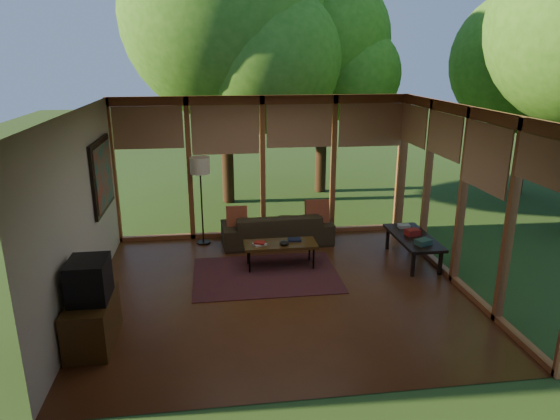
{
  "coord_description": "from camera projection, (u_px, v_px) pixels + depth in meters",
  "views": [
    {
      "loc": [
        -0.93,
        -6.76,
        3.4
      ],
      "look_at": [
        0.09,
        0.7,
        1.06
      ],
      "focal_mm": 32.0,
      "sensor_mm": 36.0,
      "label": 1
    }
  ],
  "objects": [
    {
      "name": "wall_painting",
      "position": [
        102.0,
        175.0,
        8.04
      ],
      "size": [
        0.06,
        1.35,
        1.15
      ],
      "color": "black",
      "rests_on": "wall_left"
    },
    {
      "name": "ct_book_upper",
      "position": [
        260.0,
        243.0,
        8.15
      ],
      "size": [
        0.2,
        0.17,
        0.03
      ],
      "primitive_type": "cube",
      "rotation": [
        0.0,
        0.0,
        -0.33
      ],
      "color": "maroon",
      "rests_on": "coffee_table"
    },
    {
      "name": "ct_bowl",
      "position": [
        284.0,
        243.0,
        8.16
      ],
      "size": [
        0.16,
        0.16,
        0.07
      ],
      "primitive_type": "ellipsoid",
      "color": "black",
      "rests_on": "coffee_table"
    },
    {
      "name": "sofa",
      "position": [
        277.0,
        228.0,
        9.35
      ],
      "size": [
        2.08,
        0.9,
        0.6
      ],
      "primitive_type": "imported",
      "rotation": [
        0.0,
        0.0,
        3.19
      ],
      "color": "#382D1C",
      "rests_on": "floor"
    },
    {
      "name": "console_book_a",
      "position": [
        423.0,
        242.0,
        8.09
      ],
      "size": [
        0.29,
        0.26,
        0.09
      ],
      "primitive_type": "cube",
      "rotation": [
        0.0,
        0.0,
        0.39
      ],
      "color": "#2D5045",
      "rests_on": "side_console"
    },
    {
      "name": "ct_book_side",
      "position": [
        294.0,
        240.0,
        8.36
      ],
      "size": [
        0.23,
        0.18,
        0.03
      ],
      "primitive_type": "cube",
      "rotation": [
        0.0,
        0.0,
        -0.07
      ],
      "color": "black",
      "rests_on": "coffee_table"
    },
    {
      "name": "pillow_right",
      "position": [
        317.0,
        212.0,
        9.31
      ],
      "size": [
        0.44,
        0.24,
        0.46
      ],
      "primitive_type": "cube",
      "rotation": [
        -0.21,
        0.0,
        0.0
      ],
      "color": "maroon",
      "rests_on": "sofa"
    },
    {
      "name": "television",
      "position": [
        89.0,
        280.0,
        5.92
      ],
      "size": [
        0.45,
        0.55,
        0.5
      ],
      "primitive_type": "cube",
      "color": "black",
      "rests_on": "media_cabinet"
    },
    {
      "name": "pillow_left",
      "position": [
        237.0,
        217.0,
        9.13
      ],
      "size": [
        0.38,
        0.2,
        0.4
      ],
      "primitive_type": "cube",
      "rotation": [
        -0.21,
        0.0,
        0.0
      ],
      "color": "maroon",
      "rests_on": "sofa"
    },
    {
      "name": "media_cabinet",
      "position": [
        92.0,
        321.0,
        6.08
      ],
      "size": [
        0.5,
        1.0,
        0.6
      ],
      "primitive_type": "cube",
      "color": "#4D3215",
      "rests_on": "floor"
    },
    {
      "name": "side_console",
      "position": [
        413.0,
        239.0,
        8.5
      ],
      "size": [
        0.6,
        1.4,
        0.46
      ],
      "color": "black",
      "rests_on": "floor"
    },
    {
      "name": "tree_ne",
      "position": [
        323.0,
        40.0,
        12.04
      ],
      "size": [
        3.24,
        3.24,
        5.39
      ],
      "color": "#362013",
      "rests_on": "ground"
    },
    {
      "name": "ct_book_lower",
      "position": [
        260.0,
        244.0,
        8.16
      ],
      "size": [
        0.24,
        0.21,
        0.03
      ],
      "primitive_type": "cube",
      "rotation": [
        0.0,
        0.0,
        0.34
      ],
      "color": "#B0A9A0",
      "rests_on": "coffee_table"
    },
    {
      "name": "floor_lamp",
      "position": [
        200.0,
        170.0,
        9.02
      ],
      "size": [
        0.36,
        0.36,
        1.65
      ],
      "color": "black",
      "rests_on": "floor"
    },
    {
      "name": "exterior_lawn",
      "position": [
        492.0,
        166.0,
        16.12
      ],
      "size": [
        40.0,
        40.0,
        0.0
      ],
      "primitive_type": "plane",
      "color": "#2D4A1B",
      "rests_on": "ground"
    },
    {
      "name": "console_book_c",
      "position": [
        404.0,
        226.0,
        8.9
      ],
      "size": [
        0.23,
        0.18,
        0.06
      ],
      "primitive_type": "cube",
      "rotation": [
        0.0,
        0.0,
        -0.13
      ],
      "color": "#B0A9A0",
      "rests_on": "side_console"
    },
    {
      "name": "console_book_b",
      "position": [
        413.0,
        232.0,
        8.52
      ],
      "size": [
        0.26,
        0.21,
        0.1
      ],
      "primitive_type": "cube",
      "rotation": [
        0.0,
        0.0,
        0.2
      ],
      "color": "maroon",
      "rests_on": "side_console"
    },
    {
      "name": "floor",
      "position": [
        281.0,
        291.0,
        7.52
      ],
      "size": [
        5.5,
        5.5,
        0.0
      ],
      "primitive_type": "plane",
      "color": "#5D2F18",
      "rests_on": "ground"
    },
    {
      "name": "tree_far",
      "position": [
        524.0,
        62.0,
        11.88
      ],
      "size": [
        3.44,
        3.44,
        4.97
      ],
      "color": "#362013",
      "rests_on": "ground"
    },
    {
      "name": "wall_left",
      "position": [
        80.0,
        213.0,
        6.77
      ],
      "size": [
        0.04,
        5.0,
        2.7
      ],
      "primitive_type": "cube",
      "color": "beige",
      "rests_on": "ground"
    },
    {
      "name": "rug",
      "position": [
        266.0,
        275.0,
        8.06
      ],
      "size": [
        2.32,
        1.64,
        0.01
      ],
      "primitive_type": "cube",
      "color": "maroon",
      "rests_on": "floor"
    },
    {
      "name": "window_wall_right",
      "position": [
        462.0,
        198.0,
        7.47
      ],
      "size": [
        0.12,
        5.0,
        2.7
      ],
      "primitive_type": "cube",
      "color": "#A25832",
      "rests_on": "ground"
    },
    {
      "name": "window_wall_back",
      "position": [
        263.0,
        168.0,
        9.49
      ],
      "size": [
        5.5,
        0.12,
        2.7
      ],
      "primitive_type": "cube",
      "color": "#A25832",
      "rests_on": "ground"
    },
    {
      "name": "wall_front",
      "position": [
        316.0,
        280.0,
        4.75
      ],
      "size": [
        5.5,
        0.04,
        2.7
      ],
      "primitive_type": "cube",
      "color": "beige",
      "rests_on": "ground"
    },
    {
      "name": "ceiling",
      "position": [
        281.0,
        109.0,
        6.72
      ],
      "size": [
        5.5,
        5.5,
        0.0
      ],
      "primitive_type": "plane",
      "rotation": [
        3.14,
        0.0,
        0.0
      ],
      "color": "silver",
      "rests_on": "ground"
    },
    {
      "name": "tree_nw",
      "position": [
        223.0,
        16.0,
        10.93
      ],
      "size": [
        4.51,
        4.51,
        6.48
      ],
      "color": "#362013",
      "rests_on": "ground"
    },
    {
      "name": "coffee_table",
      "position": [
        280.0,
        245.0,
        8.27
      ],
      "size": [
        1.2,
        0.5,
        0.43
      ],
      "color": "#4D3215",
      "rests_on": "floor"
    }
  ]
}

